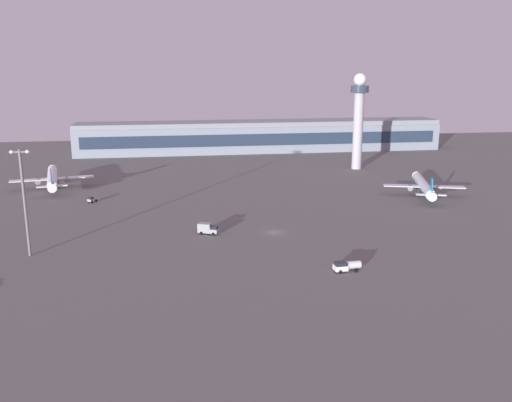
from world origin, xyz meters
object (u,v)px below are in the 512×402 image
(airplane_terminal_side, at_px, (424,186))
(catering_truck, at_px, (208,228))
(apron_light_central, at_px, (24,196))
(airplane_far_stand, at_px, (52,178))
(fuel_truck, at_px, (346,266))
(pushback_tug, at_px, (91,200))
(control_tower, at_px, (359,115))

(airplane_terminal_side, relative_size, catering_truck, 5.92)
(catering_truck, distance_m, apron_light_central, 48.49)
(airplane_far_stand, bearing_deg, apron_light_central, -93.70)
(fuel_truck, xyz_separation_m, catering_truck, (-29.53, 33.84, 0.21))
(airplane_terminal_side, xyz_separation_m, pushback_tug, (-117.95, 7.45, -2.52))
(airplane_terminal_side, distance_m, fuel_truck, 85.63)
(catering_truck, distance_m, pushback_tug, 56.33)
(control_tower, height_order, fuel_truck, control_tower)
(airplane_terminal_side, xyz_separation_m, catering_truck, (-80.69, -34.80, -2.01))
(airplane_terminal_side, xyz_separation_m, fuel_truck, (-51.16, -68.63, -2.22))
(control_tower, xyz_separation_m, apron_light_central, (-119.10, -100.80, -9.18))
(fuel_truck, bearing_deg, airplane_far_stand, 35.74)
(catering_truck, bearing_deg, control_tower, 162.25)
(airplane_far_stand, distance_m, catering_truck, 87.69)
(control_tower, height_order, catering_truck, control_tower)
(airplane_far_stand, xyz_separation_m, fuel_truck, (84.32, -102.27, -2.46))
(pushback_tug, bearing_deg, airplane_terminal_side, -145.56)
(airplane_terminal_side, distance_m, airplane_far_stand, 139.59)
(control_tower, xyz_separation_m, airplane_far_stand, (-128.78, -20.98, -20.58))
(control_tower, distance_m, catering_truck, 118.27)
(fuel_truck, relative_size, catering_truck, 1.05)
(control_tower, bearing_deg, catering_truck, -129.61)
(airplane_terminal_side, bearing_deg, apron_light_central, -143.28)
(airplane_far_stand, xyz_separation_m, pushback_tug, (17.53, -26.19, -2.76))
(pushback_tug, bearing_deg, control_tower, -118.97)
(apron_light_central, bearing_deg, control_tower, 40.24)
(pushback_tug, bearing_deg, fuel_truck, 169.34)
(airplane_terminal_side, height_order, apron_light_central, apron_light_central)
(fuel_truck, height_order, apron_light_central, apron_light_central)
(pushback_tug, bearing_deg, catering_truck, 169.47)
(airplane_far_stand, height_order, fuel_truck, airplane_far_stand)
(control_tower, relative_size, fuel_truck, 6.61)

